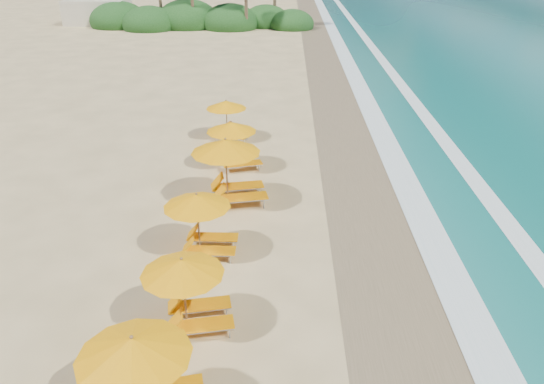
% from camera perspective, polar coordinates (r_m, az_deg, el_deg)
% --- Properties ---
extents(ground, '(160.00, 160.00, 0.00)m').
position_cam_1_polar(ground, '(19.02, -0.00, -3.25)').
color(ground, '#D3B77C').
rests_on(ground, ground).
extents(wet_sand, '(4.00, 160.00, 0.01)m').
position_cam_1_polar(wet_sand, '(19.34, 11.95, -3.33)').
color(wet_sand, '#887251').
rests_on(wet_sand, ground).
extents(surf_foam, '(4.00, 160.00, 0.01)m').
position_cam_1_polar(surf_foam, '(20.00, 19.60, -3.26)').
color(surf_foam, white).
rests_on(surf_foam, ground).
extents(station_0, '(2.90, 2.79, 2.36)m').
position_cam_1_polar(station_0, '(11.50, -13.50, -18.72)').
color(station_0, olive).
rests_on(station_0, ground).
extents(station_1, '(2.62, 2.51, 2.17)m').
position_cam_1_polar(station_1, '(13.75, -8.85, -10.31)').
color(station_1, olive).
rests_on(station_1, ground).
extents(station_2, '(2.33, 2.15, 2.17)m').
position_cam_1_polar(station_2, '(16.78, -7.48, -3.02)').
color(station_2, olive).
rests_on(station_2, ground).
extents(station_3, '(3.22, 3.09, 2.66)m').
position_cam_1_polar(station_3, '(19.88, -4.39, 2.79)').
color(station_3, olive).
rests_on(station_3, ground).
extents(station_4, '(2.76, 2.68, 2.21)m').
position_cam_1_polar(station_4, '(23.08, -3.98, 5.49)').
color(station_4, olive).
rests_on(station_4, ground).
extents(station_5, '(2.61, 2.55, 2.06)m').
position_cam_1_polar(station_5, '(26.63, -4.64, 8.09)').
color(station_5, olive).
rests_on(station_5, ground).
extents(treeline, '(25.80, 8.80, 9.74)m').
position_cam_1_polar(treeline, '(63.52, -8.25, 18.19)').
color(treeline, '#163D14').
rests_on(treeline, ground).
extents(beach_building, '(7.00, 5.00, 2.80)m').
position_cam_1_polar(beach_building, '(68.85, -18.40, 18.14)').
color(beach_building, beige).
rests_on(beach_building, ground).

